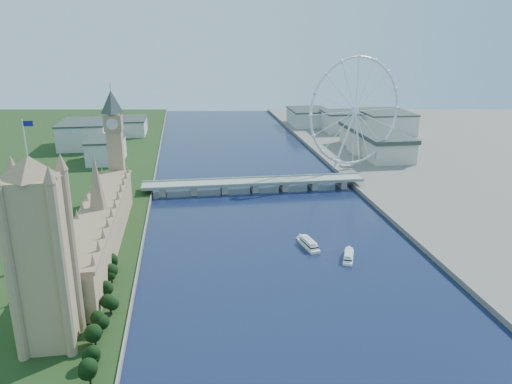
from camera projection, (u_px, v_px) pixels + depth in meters
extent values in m
cube|color=tan|center=(43.00, 265.00, 235.10)|extent=(22.00, 22.00, 86.00)
pyramid|color=#937A59|center=(27.00, 155.00, 218.90)|extent=(28.16, 28.16, 10.00)
cylinder|color=silver|center=(25.00, 137.00, 216.46)|extent=(0.50, 0.50, 16.00)
cube|color=navy|center=(28.00, 124.00, 214.93)|extent=(4.00, 0.16, 2.40)
cube|color=tan|center=(101.00, 230.00, 353.29)|extent=(24.00, 200.00, 28.00)
cone|color=#937A59|center=(96.00, 181.00, 342.29)|extent=(12.00, 12.00, 40.00)
cube|color=tan|center=(116.00, 158.00, 447.14)|extent=(13.00, 13.00, 80.00)
cube|color=#937A59|center=(113.00, 123.00, 437.37)|extent=(15.00, 15.00, 14.00)
pyramid|color=#2D3833|center=(110.00, 90.00, 428.81)|extent=(20.02, 20.02, 20.00)
cube|color=gray|center=(254.00, 182.00, 495.75)|extent=(220.00, 22.00, 2.00)
cube|color=gray|center=(163.00, 190.00, 485.01)|extent=(6.00, 20.00, 7.50)
cube|color=gray|center=(194.00, 189.00, 489.08)|extent=(6.00, 20.00, 7.50)
cube|color=gray|center=(224.00, 188.00, 493.14)|extent=(6.00, 20.00, 7.50)
cube|color=gray|center=(254.00, 187.00, 497.20)|extent=(6.00, 20.00, 7.50)
cube|color=gray|center=(284.00, 185.00, 501.26)|extent=(6.00, 20.00, 7.50)
cube|color=gray|center=(313.00, 184.00, 505.33)|extent=(6.00, 20.00, 7.50)
cube|color=gray|center=(341.00, 183.00, 509.39)|extent=(6.00, 20.00, 7.50)
torus|color=silver|center=(356.00, 111.00, 545.66)|extent=(113.60, 39.12, 118.60)
cylinder|color=silver|center=(356.00, 111.00, 545.66)|extent=(7.25, 6.61, 6.00)
cube|color=gray|center=(347.00, 166.00, 574.23)|extent=(14.00, 10.00, 2.00)
cube|color=beige|center=(106.00, 151.00, 594.32)|extent=(40.00, 60.00, 26.00)
cube|color=beige|center=(85.00, 134.00, 672.81)|extent=(60.00, 80.00, 32.00)
cube|color=beige|center=(129.00, 127.00, 756.51)|extent=(50.00, 70.00, 22.00)
cube|color=beige|center=(343.00, 122.00, 781.43)|extent=(60.00, 60.00, 28.00)
cube|color=beige|center=(384.00, 122.00, 770.40)|extent=(70.00, 90.00, 30.00)
cube|color=beige|center=(309.00, 117.00, 833.18)|extent=(60.00, 80.00, 24.00)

